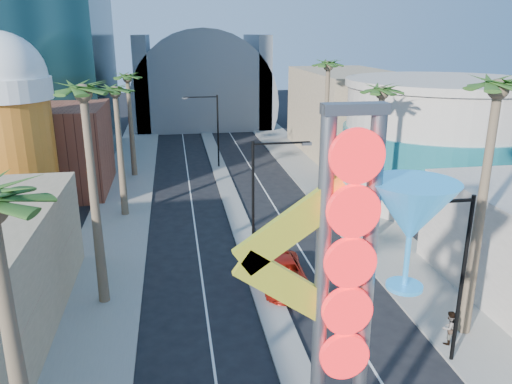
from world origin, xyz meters
name	(u,v)px	position (x,y,z in m)	size (l,w,h in m)	color
sidewalk_west	(124,196)	(-9.50, 35.00, 0.07)	(5.00, 100.00, 0.15)	gray
sidewalk_east	(325,186)	(9.50, 35.00, 0.07)	(5.00, 100.00, 0.15)	gray
median	(225,182)	(0.00, 38.00, 0.07)	(1.60, 84.00, 0.15)	gray
brick_filler_west	(51,150)	(-16.00, 38.00, 4.00)	(10.00, 10.00, 8.00)	brown
filler_east	(347,113)	(16.00, 48.00, 5.00)	(10.00, 20.00, 10.00)	#978361
beer_mug	(7,123)	(-17.00, 30.00, 7.84)	(7.00, 7.00, 14.50)	#C06E19
turquoise_building	(438,141)	(18.00, 30.00, 5.25)	(16.60, 16.60, 10.60)	#AFA394
canopy	(202,98)	(0.00, 72.00, 4.31)	(22.00, 16.00, 22.00)	slate
neon_sign	(371,280)	(0.82, 2.96, 7.31)	(6.53, 2.60, 12.55)	gray
streetlight_0	(262,189)	(0.55, 20.00, 4.88)	(3.79, 0.25, 8.00)	black
streetlight_1	(213,124)	(-0.55, 44.00, 4.88)	(3.79, 0.25, 8.00)	black
streetlight_2	(454,266)	(6.72, 8.00, 4.83)	(3.45, 0.25, 8.00)	black
palm_1	(85,107)	(-9.00, 16.00, 10.82)	(2.40, 2.40, 12.70)	brown
palm_2	(116,99)	(-9.00, 30.00, 9.48)	(2.40, 2.40, 11.20)	brown
palm_3	(128,84)	(-9.00, 42.00, 9.48)	(2.40, 2.40, 11.20)	brown
palm_5	(496,107)	(9.00, 10.00, 11.27)	(2.40, 2.40, 13.20)	brown
palm_6	(382,102)	(9.00, 22.00, 9.93)	(2.40, 2.40, 11.70)	brown
palm_7	(328,74)	(9.00, 34.00, 10.82)	(2.40, 2.40, 12.70)	brown
red_pickup	(283,274)	(1.20, 16.28, 0.77)	(2.56, 5.56, 1.54)	#A7170C
pedestrian_b	(449,328)	(7.65, 9.15, 1.00)	(0.82, 0.64, 1.69)	gray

